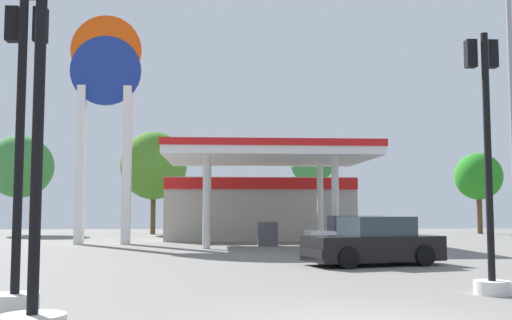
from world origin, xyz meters
TOP-DOWN VIEW (x-y plane):
  - gas_station at (0.19, 24.60)m, footprint 10.32×12.67m
  - station_pole_sign at (-7.73, 21.32)m, footprint 3.49×0.56m
  - car_1 at (2.56, 9.49)m, footprint 4.36×2.70m
  - car_2 at (3.29, 14.63)m, footprint 4.01×1.86m
  - traffic_signal_0 at (3.25, 3.15)m, footprint 0.70×0.71m
  - traffic_signal_1 at (-5.26, 1.19)m, footprint 0.74×0.74m
  - traffic_signal_3 at (-4.39, -0.91)m, footprint 0.81×0.81m
  - tree_0 at (-15.70, 33.49)m, footprint 4.53×4.53m
  - tree_1 at (-6.59, 33.48)m, footprint 4.59×4.59m
  - tree_2 at (4.37, 32.50)m, footprint 2.99×2.99m
  - tree_3 at (16.32, 32.89)m, footprint 3.31×3.31m

SIDE VIEW (x-z plane):
  - car_2 at x=3.29m, z-range -0.07..1.37m
  - car_1 at x=2.56m, z-range -0.07..1.39m
  - traffic_signal_3 at x=-4.39m, z-range -1.32..3.74m
  - traffic_signal_1 at x=-5.26m, z-range -0.85..4.21m
  - traffic_signal_0 at x=3.25m, z-range -0.55..4.68m
  - gas_station at x=0.19m, z-range -0.11..4.50m
  - tree_3 at x=16.32m, z-range 1.17..6.87m
  - tree_0 at x=-15.70m, z-range 1.24..8.03m
  - tree_1 at x=-6.59m, z-range 1.18..8.30m
  - tree_2 at x=4.37m, z-range 1.69..7.98m
  - station_pole_sign at x=-7.73m, z-range 1.40..12.77m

